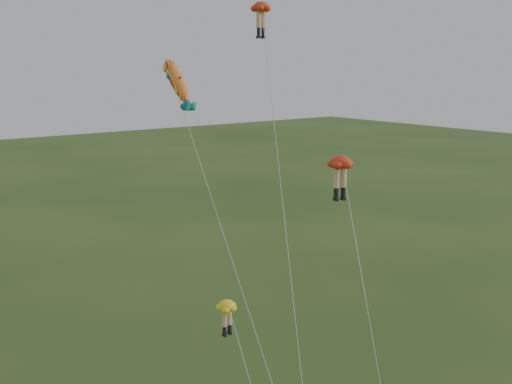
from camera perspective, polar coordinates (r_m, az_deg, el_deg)
legs_kite_red_high at (r=39.78m, az=0.57°, el=17.16°), size 8.76×15.25×23.98m
legs_kite_red_mid at (r=34.33m, az=8.49°, el=2.40°), size 4.46×8.78×14.56m
legs_kite_yellow at (r=25.86m, az=-2.66°, el=-12.41°), size 1.27×4.62×9.57m
fish_kite at (r=34.20m, az=-7.88°, el=10.75°), size 1.02×13.40×20.41m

